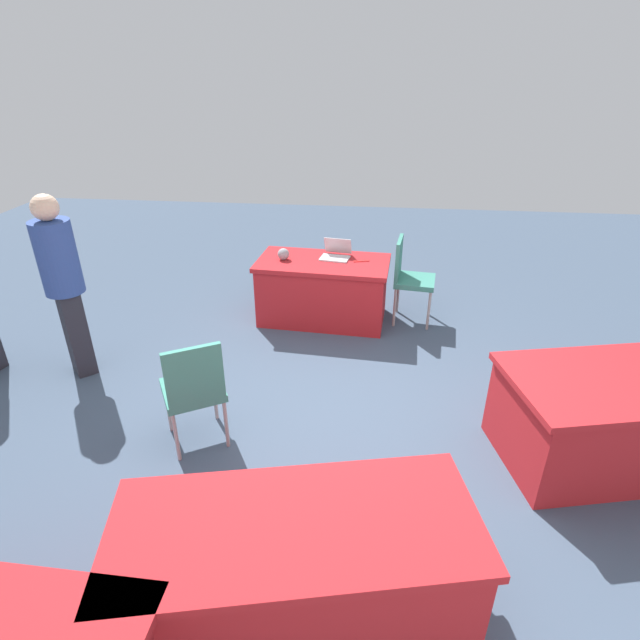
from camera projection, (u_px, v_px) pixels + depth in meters
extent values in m
plane|color=#3D4C60|center=(331.00, 427.00, 4.18)|extent=(14.40, 14.40, 0.00)
cube|color=#AD1E23|center=(323.00, 263.00, 5.63)|extent=(1.53, 0.88, 0.05)
cube|color=#AD1E23|center=(323.00, 292.00, 5.80)|extent=(1.47, 0.85, 0.67)
cube|color=#AD1E23|center=(295.00, 526.00, 2.44)|extent=(1.95, 1.16, 0.05)
cube|color=#AD1E23|center=(297.00, 575.00, 2.60)|extent=(1.87, 1.11, 0.67)
cube|color=#AD1E23|center=(633.00, 380.00, 3.56)|extent=(1.90, 1.28, 0.05)
cube|color=#AD1E23|center=(619.00, 421.00, 3.72)|extent=(1.83, 1.23, 0.67)
cylinder|color=#9E9993|center=(430.00, 297.00, 5.92)|extent=(0.03, 0.03, 0.47)
cylinder|color=#9E9993|center=(429.00, 311.00, 5.60)|extent=(0.03, 0.03, 0.47)
cylinder|color=#9E9993|center=(398.00, 294.00, 6.00)|extent=(0.03, 0.03, 0.47)
cylinder|color=#9E9993|center=(395.00, 307.00, 5.68)|extent=(0.03, 0.03, 0.47)
cube|color=#387F70|center=(415.00, 281.00, 5.68)|extent=(0.49, 0.49, 0.06)
cube|color=#387F70|center=(399.00, 258.00, 5.60)|extent=(0.09, 0.42, 0.45)
cylinder|color=#9E9993|center=(168.00, 408.00, 4.05)|extent=(0.03, 0.03, 0.44)
cylinder|color=#9E9993|center=(215.00, 397.00, 4.19)|extent=(0.03, 0.03, 0.44)
cylinder|color=#9E9993|center=(176.00, 437.00, 3.74)|extent=(0.03, 0.03, 0.44)
cylinder|color=#9E9993|center=(226.00, 424.00, 3.88)|extent=(0.03, 0.03, 0.44)
cube|color=#387F70|center=(193.00, 390.00, 3.85)|extent=(0.60, 0.60, 0.06)
cube|color=#387F70|center=(194.00, 375.00, 3.57)|extent=(0.38, 0.24, 0.45)
cube|color=#26262D|center=(76.00, 332.00, 4.77)|extent=(0.32, 0.33, 0.84)
cylinder|color=#2D478C|center=(57.00, 258.00, 4.42)|extent=(0.48, 0.48, 0.67)
sphere|color=beige|center=(45.00, 207.00, 4.22)|extent=(0.23, 0.23, 0.23)
cube|color=silver|center=(335.00, 258.00, 5.67)|extent=(0.35, 0.27, 0.02)
cube|color=#B7B7BC|center=(338.00, 246.00, 5.75)|extent=(0.32, 0.13, 0.19)
sphere|color=gray|center=(283.00, 254.00, 5.63)|extent=(0.13, 0.13, 0.13)
cube|color=red|center=(361.00, 261.00, 5.61)|extent=(0.18, 0.08, 0.01)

